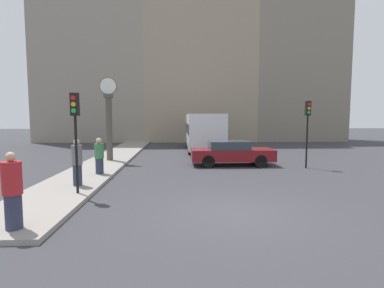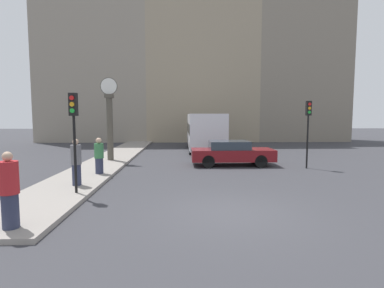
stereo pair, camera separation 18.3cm
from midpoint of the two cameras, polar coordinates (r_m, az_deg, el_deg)
name	(u,v)px [view 1 (the left image)]	position (r m, az deg, el deg)	size (l,w,h in m)	color
ground_plane	(234,213)	(8.84, 7.40, -12.84)	(120.00, 120.00, 0.00)	#38383D
sidewalk_corner	(112,158)	(19.80, -15.22, -2.68)	(2.52, 25.72, 0.14)	gray
building_row	(185,57)	(34.68, -1.50, 16.32)	(33.74, 5.00, 19.88)	gray
sedan_car	(231,153)	(16.96, 7.18, -1.64)	(4.56, 1.83, 1.38)	maroon
bus_distant	(203,130)	(24.37, 1.87, 2.74)	(2.61, 9.23, 2.93)	silver
traffic_light_near	(75,121)	(10.77, -21.81, 4.01)	(0.26, 0.24, 3.38)	black
traffic_light_far	(308,120)	(16.84, 20.87, 4.27)	(0.26, 0.24, 3.55)	black
street_clock	(109,121)	(18.46, -15.81, 4.32)	(1.01, 0.47, 4.89)	#4C473D
pedestrian_green_hoodie	(99,156)	(14.25, -17.60, -2.23)	(0.42, 0.42, 1.64)	#2D334C
pedestrian_grey_jacket	(77,163)	(12.09, -21.45, -3.31)	(0.38, 0.38, 1.76)	#2D334C
pedestrian_red_top	(12,191)	(8.14, -31.57, -7.68)	(0.44, 0.44, 1.80)	#2D334C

